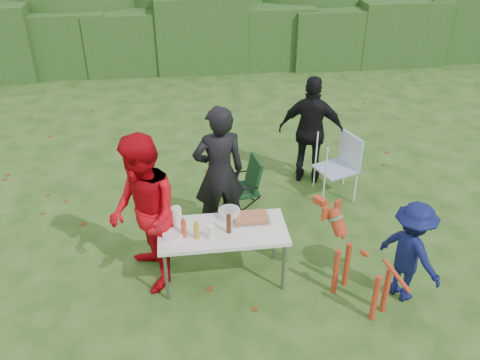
{
  "coord_description": "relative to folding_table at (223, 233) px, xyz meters",
  "views": [
    {
      "loc": [
        -0.66,
        -4.82,
        4.27
      ],
      "look_at": [
        0.03,
        0.58,
        1.0
      ],
      "focal_mm": 38.0,
      "sensor_mm": 36.0,
      "label": 1
    }
  ],
  "objects": [
    {
      "name": "child",
      "position": [
        2.07,
        -0.55,
        -0.05
      ],
      "size": [
        0.8,
        0.95,
        1.27
      ],
      "primitive_type": "imported",
      "rotation": [
        0.0,
        0.0,
        2.06
      ],
      "color": "#0D1246",
      "rests_on": "ground"
    },
    {
      "name": "focaccia_bread",
      "position": [
        0.35,
        0.16,
        0.09
      ],
      "size": [
        0.4,
        0.26,
        0.04
      ],
      "primitive_type": "cube",
      "color": "#B26944",
      "rests_on": "food_tray"
    },
    {
      "name": "food_tray",
      "position": [
        0.35,
        0.16,
        0.06
      ],
      "size": [
        0.45,
        0.3,
        0.02
      ],
      "primitive_type": "cube",
      "color": "#B7B7BA",
      "rests_on": "folding_table"
    },
    {
      "name": "person_black_puffy",
      "position": [
        1.61,
        2.2,
        0.19
      ],
      "size": [
        1.11,
        0.75,
        1.75
      ],
      "primitive_type": "imported",
      "rotation": [
        0.0,
        0.0,
        2.8
      ],
      "color": "black",
      "rests_on": "ground"
    },
    {
      "name": "plate_stack",
      "position": [
        -0.57,
        -0.06,
        0.08
      ],
      "size": [
        0.24,
        0.24,
        0.05
      ],
      "primitive_type": "cylinder",
      "color": "white",
      "rests_on": "folding_table"
    },
    {
      "name": "beer_bottle",
      "position": [
        0.07,
        -0.06,
        0.17
      ],
      "size": [
        0.06,
        0.06,
        0.24
      ],
      "primitive_type": "cylinder",
      "color": "#47230F",
      "rests_on": "folding_table"
    },
    {
      "name": "folding_table",
      "position": [
        0.0,
        0.0,
        0.0
      ],
      "size": [
        1.5,
        0.7,
        0.74
      ],
      "color": "silver",
      "rests_on": "ground"
    },
    {
      "name": "paper_towel_roll",
      "position": [
        -0.52,
        0.13,
        0.18
      ],
      "size": [
        0.12,
        0.12,
        0.26
      ],
      "primitive_type": "cylinder",
      "color": "white",
      "rests_on": "folding_table"
    },
    {
      "name": "ground",
      "position": [
        0.26,
        0.08,
        -0.69
      ],
      "size": [
        80.0,
        80.0,
        0.0
      ],
      "primitive_type": "plane",
      "color": "#1E4211"
    },
    {
      "name": "person_red_jacket",
      "position": [
        -0.89,
        0.08,
        0.29
      ],
      "size": [
        0.97,
        1.11,
        1.94
      ],
      "primitive_type": "imported",
      "rotation": [
        0.0,
        0.0,
        -1.28
      ],
      "color": "#BB0611",
      "rests_on": "ground"
    },
    {
      "name": "person_cook",
      "position": [
        0.05,
        0.96,
        0.26
      ],
      "size": [
        0.75,
        0.55,
        1.88
      ],
      "primitive_type": "imported",
      "rotation": [
        0.0,
        0.0,
        3.29
      ],
      "color": "black",
      "rests_on": "ground"
    },
    {
      "name": "cup_stack",
      "position": [
        -0.14,
        -0.16,
        0.14
      ],
      "size": [
        0.08,
        0.08,
        0.18
      ],
      "primitive_type": "cylinder",
      "color": "white",
      "rests_on": "folding_table"
    },
    {
      "name": "pasta_bowl",
      "position": [
        0.11,
        0.25,
        0.1
      ],
      "size": [
        0.26,
        0.26,
        0.1
      ],
      "primitive_type": "cylinder",
      "color": "silver",
      "rests_on": "folding_table"
    },
    {
      "name": "ketchup_bottle",
      "position": [
        -0.45,
        -0.08,
        0.16
      ],
      "size": [
        0.06,
        0.06,
        0.22
      ],
      "primitive_type": "cylinder",
      "color": "#BD4121",
      "rests_on": "folding_table"
    },
    {
      "name": "lawn_chair",
      "position": [
        1.89,
        1.71,
        -0.2
      ],
      "size": [
        0.74,
        0.74,
        0.98
      ],
      "primitive_type": null,
      "rotation": [
        0.0,
        0.0,
        3.49
      ],
      "color": "#3D6CAD",
      "rests_on": "ground"
    },
    {
      "name": "hedge_row",
      "position": [
        0.26,
        8.08,
        0.16
      ],
      "size": [
        22.0,
        1.4,
        1.7
      ],
      "primitive_type": "cube",
      "color": "#23471C",
      "rests_on": "ground"
    },
    {
      "name": "mustard_bottle",
      "position": [
        -0.31,
        -0.12,
        0.15
      ],
      "size": [
        0.06,
        0.06,
        0.2
      ],
      "primitive_type": "cylinder",
      "color": "orange",
      "rests_on": "folding_table"
    },
    {
      "name": "dog",
      "position": [
        1.51,
        -0.59,
        -0.15
      ],
      "size": [
        0.98,
        1.19,
        1.07
      ],
      "primitive_type": null,
      "rotation": [
        0.0,
        0.0,
        2.14
      ],
      "color": "#A7341A",
      "rests_on": "ground"
    },
    {
      "name": "camping_chair",
      "position": [
        0.39,
        1.4,
        -0.25
      ],
      "size": [
        0.62,
        0.62,
        0.87
      ],
      "primitive_type": null,
      "rotation": [
        0.0,
        0.0,
        3.3
      ],
      "color": "#133419",
      "rests_on": "ground"
    }
  ]
}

